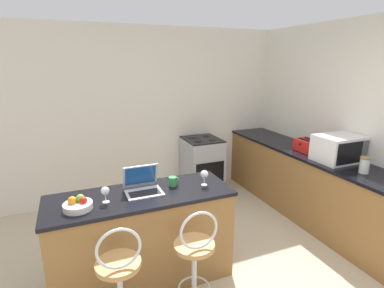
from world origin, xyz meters
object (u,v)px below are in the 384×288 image
object	(u,v)px
mug_green	(173,181)
stove_range	(202,166)
toaster	(307,145)
bar_stool_near	(120,285)
fruit_bowl	(78,205)
bar_stool_far	(195,265)
wine_glass_tall	(105,191)
storage_jar	(365,165)
laptop	(143,185)
microwave	(339,148)
wine_glass_short	(204,174)

from	to	relation	value
mug_green	stove_range	bearing A→B (deg)	56.83
toaster	mug_green	xyz separation A→B (m)	(-2.05, -0.42, -0.04)
bar_stool_near	stove_range	xyz separation A→B (m)	(1.67, 2.20, 0.00)
stove_range	fruit_bowl	world-z (taller)	fruit_bowl
bar_stool_far	wine_glass_tall	xyz separation A→B (m)	(-0.62, 0.51, 0.56)
storage_jar	bar_stool_far	bearing A→B (deg)	-175.62
laptop	wine_glass_tall	size ratio (longest dim) A/B	2.31
fruit_bowl	wine_glass_tall	size ratio (longest dim) A/B	1.64
microwave	wine_glass_short	bearing A→B (deg)	-178.34
toaster	wine_glass_short	xyz separation A→B (m)	(-1.77, -0.52, 0.03)
fruit_bowl	bar_stool_near	bearing A→B (deg)	-63.44
bar_stool_far	wine_glass_tall	size ratio (longest dim) A/B	6.86
bar_stool_near	wine_glass_short	bearing A→B (deg)	29.18
wine_glass_tall	wine_glass_short	bearing A→B (deg)	0.89
microwave	fruit_bowl	size ratio (longest dim) A/B	2.28
stove_range	bar_stool_near	bearing A→B (deg)	-127.26
storage_jar	wine_glass_tall	size ratio (longest dim) A/B	1.26
bar_stool_far	stove_range	distance (m)	2.44
wine_glass_short	mug_green	bearing A→B (deg)	159.04
laptop	storage_jar	distance (m)	2.38
bar_stool_near	microwave	world-z (taller)	microwave
bar_stool_near	stove_range	size ratio (longest dim) A/B	1.07
bar_stool_near	stove_range	bearing A→B (deg)	52.74
laptop	bar_stool_far	bearing A→B (deg)	-66.20
microwave	wine_glass_tall	xyz separation A→B (m)	(-2.75, -0.07, -0.06)
mug_green	microwave	bearing A→B (deg)	-1.54
bar_stool_near	mug_green	distance (m)	1.03
microwave	fruit_bowl	distance (m)	2.98
bar_stool_near	wine_glass_tall	xyz separation A→B (m)	(-0.01, 0.51, 0.56)
toaster	mug_green	world-z (taller)	toaster
laptop	storage_jar	world-z (taller)	laptop
mug_green	fruit_bowl	bearing A→B (deg)	-169.57
bar_stool_far	laptop	distance (m)	0.85
toaster	wine_glass_short	world-z (taller)	toaster
bar_stool_near	wine_glass_tall	size ratio (longest dim) A/B	6.86
stove_range	storage_jar	size ratio (longest dim) A/B	5.12
wine_glass_short	fruit_bowl	xyz separation A→B (m)	(-1.16, -0.05, -0.07)
wine_glass_short	fruit_bowl	world-z (taller)	wine_glass_short
mug_green	wine_glass_tall	bearing A→B (deg)	-169.29
microwave	toaster	xyz separation A→B (m)	(-0.05, 0.47, -0.08)
fruit_bowl	wine_glass_tall	world-z (taller)	wine_glass_tall
laptop	fruit_bowl	distance (m)	0.59
bar_stool_far	mug_green	distance (m)	0.80
stove_range	mug_green	size ratio (longest dim) A/B	9.51
storage_jar	stove_range	bearing A→B (deg)	116.18
toaster	storage_jar	world-z (taller)	storage_jar
bar_stool_far	microwave	bearing A→B (deg)	15.04
microwave	wine_glass_short	world-z (taller)	microwave
wine_glass_short	wine_glass_tall	distance (m)	0.94
toaster	wine_glass_short	size ratio (longest dim) A/B	1.84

